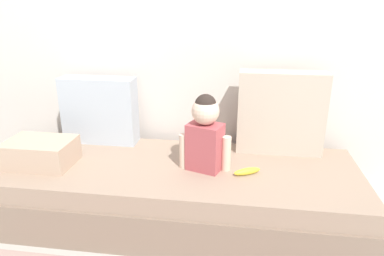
# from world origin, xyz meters

# --- Properties ---
(ground_plane) EXTENTS (12.00, 12.00, 0.00)m
(ground_plane) POSITION_xyz_m (0.00, 0.00, 0.00)
(ground_plane) COLOR #B2ADA3
(back_wall) EXTENTS (5.46, 0.10, 2.24)m
(back_wall) POSITION_xyz_m (0.00, 0.54, 1.12)
(back_wall) COLOR silver
(back_wall) RESTS_ON ground
(couch) EXTENTS (2.26, 0.83, 0.37)m
(couch) POSITION_xyz_m (0.00, 0.00, 0.18)
(couch) COLOR #826C5B
(couch) RESTS_ON ground
(throw_pillow_left) EXTENTS (0.52, 0.16, 0.46)m
(throw_pillow_left) POSITION_xyz_m (-0.62, 0.31, 0.61)
(throw_pillow_left) COLOR #B2BCC6
(throw_pillow_left) RESTS_ON couch
(throw_pillow_right) EXTENTS (0.55, 0.16, 0.54)m
(throw_pillow_right) POSITION_xyz_m (0.62, 0.31, 0.64)
(throw_pillow_right) COLOR #C1B29E
(throw_pillow_right) RESTS_ON couch
(toddler) EXTENTS (0.31, 0.20, 0.46)m
(toddler) POSITION_xyz_m (0.16, -0.02, 0.61)
(toddler) COLOR #B24C51
(toddler) RESTS_ON couch
(banana) EXTENTS (0.17, 0.12, 0.04)m
(banana) POSITION_xyz_m (0.42, -0.06, 0.39)
(banana) COLOR yellow
(banana) RESTS_ON couch
(folded_blanket) EXTENTS (0.40, 0.28, 0.16)m
(folded_blanket) POSITION_xyz_m (-0.85, -0.10, 0.45)
(folded_blanket) COLOR tan
(folded_blanket) RESTS_ON couch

